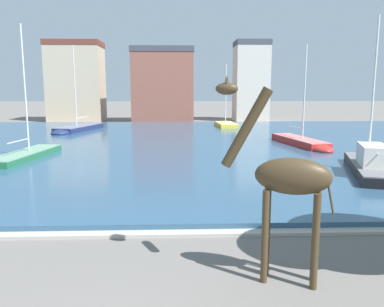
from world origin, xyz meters
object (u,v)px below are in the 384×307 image
(sailboat_black, at_px, (368,165))
(giraffe_statue, at_px, (286,180))
(sailboat_red, at_px, (303,144))
(sailboat_navy, at_px, (76,130))
(sailboat_green, at_px, (31,155))
(sailboat_yellow, at_px, (225,125))

(sailboat_black, bearing_deg, giraffe_statue, -124.19)
(giraffe_statue, xyz_separation_m, sailboat_red, (7.82, 22.49, -2.31))
(giraffe_statue, distance_m, sailboat_navy, 37.58)
(sailboat_green, bearing_deg, sailboat_black, -14.85)
(sailboat_red, bearing_deg, sailboat_black, -87.01)
(giraffe_statue, relative_size, sailboat_black, 0.59)
(sailboat_yellow, bearing_deg, sailboat_green, -127.22)
(sailboat_yellow, height_order, sailboat_black, sailboat_black)
(sailboat_green, distance_m, sailboat_navy, 16.69)
(sailboat_black, bearing_deg, sailboat_red, 92.99)
(sailboat_black, bearing_deg, sailboat_green, 165.15)
(sailboat_navy, relative_size, sailboat_black, 1.06)
(giraffe_statue, xyz_separation_m, sailboat_navy, (-14.29, 34.68, -2.31))
(sailboat_red, relative_size, sailboat_yellow, 1.07)
(sailboat_green, xyz_separation_m, sailboat_navy, (-1.07, 16.66, 0.05))
(sailboat_green, xyz_separation_m, sailboat_black, (21.58, -5.72, 0.24))
(sailboat_navy, bearing_deg, sailboat_yellow, 16.12)
(sailboat_black, bearing_deg, sailboat_navy, 135.34)
(sailboat_navy, height_order, sailboat_red, sailboat_navy)
(giraffe_statue, bearing_deg, sailboat_yellow, 85.27)
(giraffe_statue, relative_size, sailboat_green, 0.58)
(giraffe_statue, bearing_deg, sailboat_black, 55.81)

